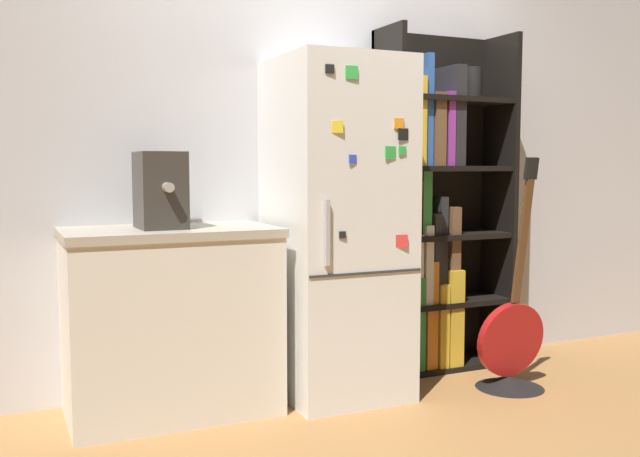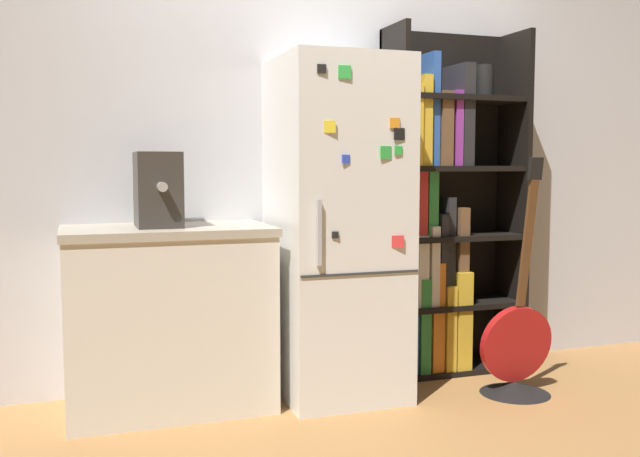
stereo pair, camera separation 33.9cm
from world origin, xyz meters
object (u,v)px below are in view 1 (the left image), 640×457
object	(u,v)px
refrigerator	(336,228)
espresso_machine	(160,190)
bookshelf	(429,220)
guitar	(511,356)

from	to	relation	value
refrigerator	espresso_machine	xyz separation A→B (m)	(-0.88, 0.05, 0.21)
bookshelf	espresso_machine	xyz separation A→B (m)	(-1.56, -0.14, 0.20)
bookshelf	espresso_machine	size ratio (longest dim) A/B	5.45
espresso_machine	guitar	bearing A→B (deg)	-12.09
refrigerator	bookshelf	xyz separation A→B (m)	(0.68, 0.19, 0.01)
refrigerator	espresso_machine	size ratio (longest dim) A/B	4.82
espresso_machine	bookshelf	bearing A→B (deg)	5.12
espresso_machine	guitar	xyz separation A→B (m)	(1.75, -0.37, -0.88)
refrigerator	espresso_machine	world-z (taller)	refrigerator
refrigerator	guitar	world-z (taller)	refrigerator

